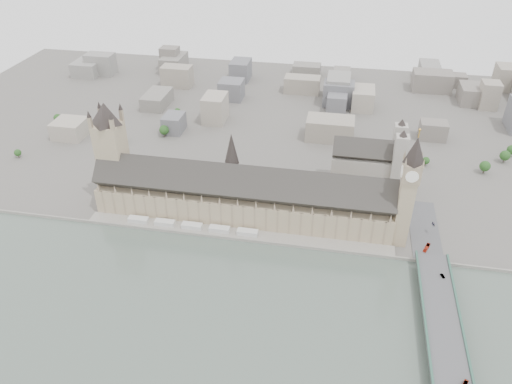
% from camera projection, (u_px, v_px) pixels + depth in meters
% --- Properties ---
extents(ground, '(900.00, 900.00, 0.00)m').
position_uv_depth(ground, '(238.00, 230.00, 441.00)').
color(ground, '#595651').
rests_on(ground, ground).
extents(embankment_wall, '(600.00, 1.50, 3.00)m').
position_uv_depth(embankment_wall, '(234.00, 239.00, 427.84)').
color(embankment_wall, gray).
rests_on(embankment_wall, ground).
extents(river_terrace, '(270.00, 15.00, 2.00)m').
position_uv_depth(river_terrace, '(236.00, 234.00, 434.28)').
color(river_terrace, gray).
rests_on(river_terrace, ground).
extents(terrace_tents, '(118.00, 7.00, 4.00)m').
position_uv_depth(terrace_tents, '(192.00, 226.00, 439.26)').
color(terrace_tents, silver).
rests_on(terrace_tents, river_terrace).
extents(palace_of_westminster, '(265.00, 40.73, 55.44)m').
position_uv_depth(palace_of_westminster, '(242.00, 196.00, 444.81)').
color(palace_of_westminster, tan).
rests_on(palace_of_westminster, ground).
extents(elizabeth_tower, '(17.00, 17.00, 107.50)m').
position_uv_depth(elizabeth_tower, '(409.00, 185.00, 394.45)').
color(elizabeth_tower, tan).
rests_on(elizabeth_tower, ground).
extents(victoria_tower, '(30.00, 30.00, 100.00)m').
position_uv_depth(victoria_tower, '(111.00, 149.00, 451.14)').
color(victoria_tower, tan).
rests_on(victoria_tower, ground).
extents(central_tower, '(13.00, 13.00, 48.00)m').
position_uv_depth(central_tower, '(232.00, 157.00, 432.29)').
color(central_tower, gray).
rests_on(central_tower, ground).
extents(westminster_bridge, '(25.00, 325.00, 10.25)m').
position_uv_depth(westminster_bridge, '(441.00, 327.00, 341.08)').
color(westminster_bridge, '#474749').
rests_on(westminster_bridge, ground).
extents(bridge_parapets, '(25.00, 235.00, 1.15)m').
position_uv_depth(bridge_parapets, '(452.00, 376.00, 301.35)').
color(bridge_parapets, '#31594A').
rests_on(bridge_parapets, westminster_bridge).
extents(westminster_abbey, '(68.00, 36.00, 64.00)m').
position_uv_depth(westminster_abbey, '(369.00, 164.00, 488.28)').
color(westminster_abbey, gray).
rests_on(westminster_abbey, ground).
extents(city_skyline_inland, '(720.00, 360.00, 38.00)m').
position_uv_depth(city_skyline_inland, '(279.00, 102.00, 632.24)').
color(city_skyline_inland, gray).
rests_on(city_skyline_inland, ground).
extents(park_trees, '(110.00, 30.00, 15.00)m').
position_uv_depth(park_trees, '(241.00, 186.00, 487.83)').
color(park_trees, '#214017').
rests_on(park_trees, ground).
extents(red_bus_north, '(6.67, 11.06, 3.05)m').
position_uv_depth(red_bus_north, '(427.00, 248.00, 401.99)').
color(red_bus_north, red).
rests_on(red_bus_north, westminster_bridge).
extents(car_silver, '(3.37, 4.98, 1.55)m').
position_uv_depth(car_silver, '(443.00, 276.00, 375.23)').
color(car_silver, gray).
rests_on(car_silver, westminster_bridge).
extents(car_approach, '(2.31, 5.06, 1.44)m').
position_uv_depth(car_approach, '(433.00, 224.00, 429.65)').
color(car_approach, gray).
rests_on(car_approach, westminster_bridge).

